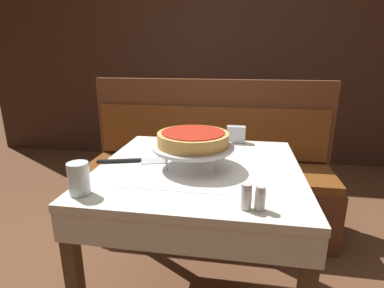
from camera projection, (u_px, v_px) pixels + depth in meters
name	position (u px, v px, depth m)	size (l,w,h in m)	color
dining_table_front	(199.00, 185.00, 1.34)	(0.87, 0.87, 0.77)	beige
dining_table_rear	(193.00, 114.00, 3.03)	(0.73, 0.73, 0.77)	beige
booth_bench	(207.00, 185.00, 2.19)	(1.75, 0.49, 1.06)	brown
back_wall_panel	(228.00, 57.00, 3.37)	(6.00, 0.04, 2.40)	#3D2319
pizza_pan_stand	(193.00, 148.00, 1.27)	(0.35, 0.35, 0.09)	#ADADB2
deep_dish_pizza	(193.00, 139.00, 1.26)	(0.30, 0.30, 0.06)	tan
pizza_server	(135.00, 161.00, 1.35)	(0.31, 0.14, 0.01)	#BCBCC1
water_glass_near	(79.00, 178.00, 1.03)	(0.07, 0.07, 0.11)	silver
salt_shaker	(246.00, 196.00, 0.93)	(0.04, 0.04, 0.08)	silver
pepper_shaker	(260.00, 198.00, 0.93)	(0.03, 0.03, 0.08)	silver
napkin_holder	(236.00, 134.00, 1.64)	(0.10, 0.05, 0.09)	#B2B2B7
condiment_caddy	(197.00, 100.00, 2.91)	(0.14, 0.14, 0.17)	black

